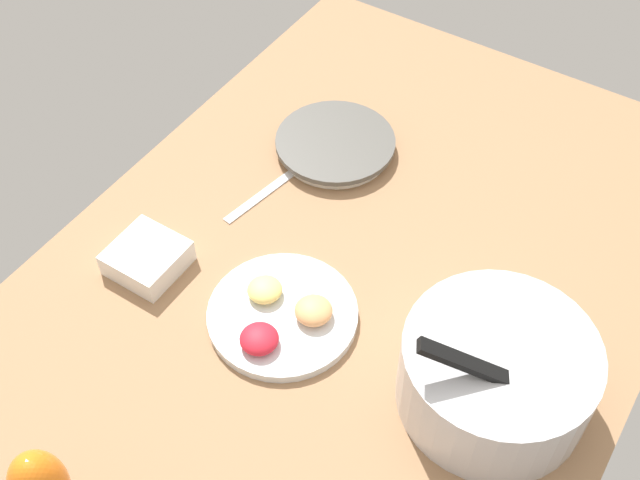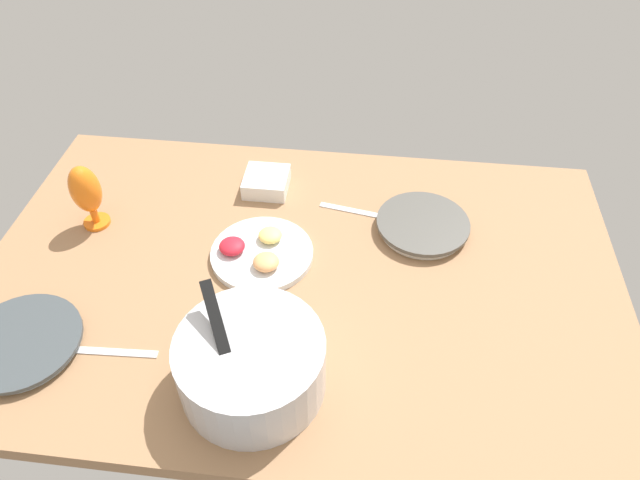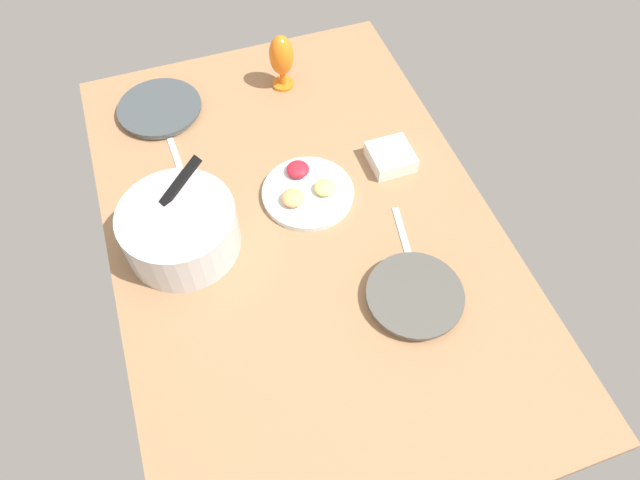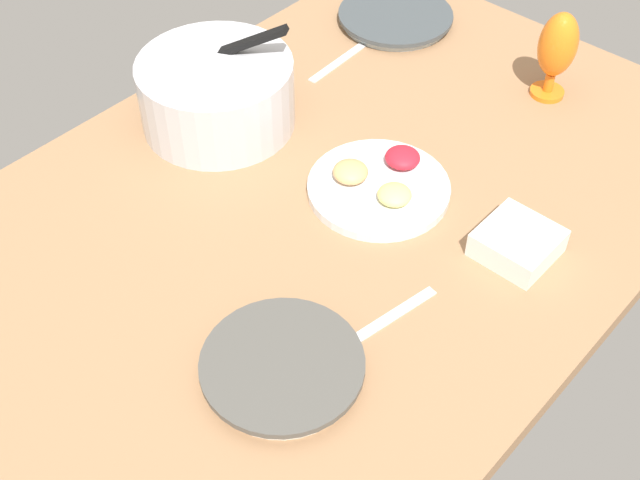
{
  "view_description": "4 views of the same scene",
  "coord_description": "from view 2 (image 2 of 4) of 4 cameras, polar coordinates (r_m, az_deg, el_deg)",
  "views": [
    {
      "loc": [
        75.06,
        44.24,
        115.96
      ],
      "look_at": [
        -5.4,
        -7.4,
        3.84
      ],
      "focal_mm": 45.46,
      "sensor_mm": 36.0,
      "label": 1
    },
    {
      "loc": [
        -16.44,
        95.36,
        107.0
      ],
      "look_at": [
        -4.2,
        -8.74,
        3.84
      ],
      "focal_mm": 32.44,
      "sensor_mm": 36.0,
      "label": 2
    },
    {
      "loc": [
        -89.44,
        25.82,
        130.67
      ],
      "look_at": [
        -8.04,
        -2.33,
        3.84
      ],
      "focal_mm": 32.68,
      "sensor_mm": 36.0,
      "label": 3
    },
    {
      "loc": [
        -81.14,
        -72.86,
        104.44
      ],
      "look_at": [
        -8.78,
        -7.75,
        3.84
      ],
      "focal_mm": 47.07,
      "sensor_mm": 36.0,
      "label": 4
    }
  ],
  "objects": [
    {
      "name": "hurricane_glass_orange",
      "position": [
        1.62,
        -22.08,
        4.45
      ],
      "size": [
        7.85,
        7.85,
        18.93
      ],
      "color": "orange",
      "rests_on": "ground_plane"
    },
    {
      "name": "square_bowl_white",
      "position": [
        1.68,
        -5.31,
        5.8
      ],
      "size": [
        12.34,
        12.34,
        4.81
      ],
      "color": "white",
      "rests_on": "ground_plane"
    },
    {
      "name": "fork_by_left_plate",
      "position": [
        1.61,
        3.12,
        2.97
      ],
      "size": [
        18.03,
        4.96,
        0.6
      ],
      "primitive_type": "cube",
      "rotation": [
        0.0,
        0.0,
        -0.18
      ],
      "color": "silver",
      "rests_on": "ground_plane"
    },
    {
      "name": "fruit_platter",
      "position": [
        1.48,
        -5.89,
        -1.25
      ],
      "size": [
        26.19,
        26.19,
        4.99
      ],
      "color": "silver",
      "rests_on": "ground_plane"
    },
    {
      "name": "dinner_plate_left",
      "position": [
        1.57,
        10.09,
        1.43
      ],
      "size": [
        24.79,
        24.79,
        2.99
      ],
      "color": "silver",
      "rests_on": "ground_plane"
    },
    {
      "name": "fork_by_right_plate",
      "position": [
        1.37,
        -19.37,
        -10.37
      ],
      "size": [
        18.07,
        2.67,
        0.6
      ],
      "primitive_type": "cube",
      "rotation": [
        0.0,
        0.0,
        0.05
      ],
      "color": "silver",
      "rests_on": "ground_plane"
    },
    {
      "name": "mixing_bowl",
      "position": [
        1.2,
        -6.82,
        -11.95
      ],
      "size": [
        30.34,
        30.34,
        21.03
      ],
      "color": "silver",
      "rests_on": "ground_plane"
    },
    {
      "name": "dinner_plate_right",
      "position": [
        1.45,
        -27.35,
        -9.03
      ],
      "size": [
        26.43,
        26.43,
        2.59
      ],
      "color": "silver",
      "rests_on": "ground_plane"
    },
    {
      "name": "ground_plane",
      "position": [
        1.46,
        -2.05,
        -3.9
      ],
      "size": [
        160.0,
        104.0,
        4.0
      ],
      "primitive_type": "cube",
      "color": "#99704C"
    }
  ]
}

